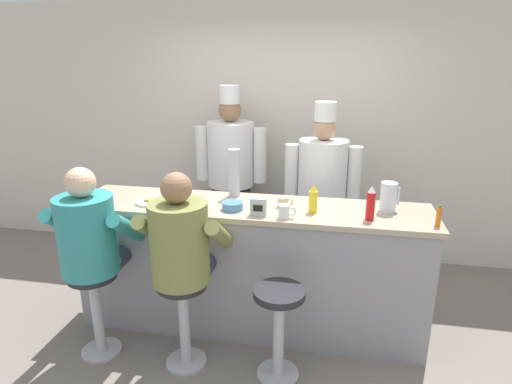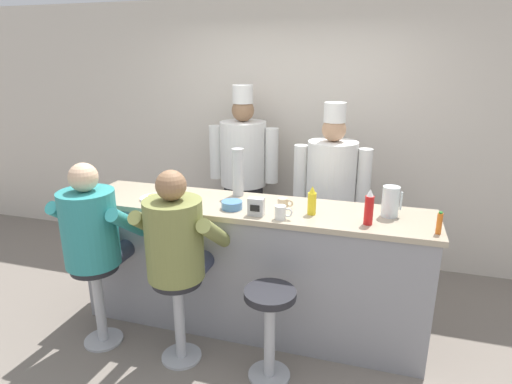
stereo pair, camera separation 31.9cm
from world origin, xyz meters
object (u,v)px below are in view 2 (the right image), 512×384
object	(u,v)px
ketchup_bottle_red	(369,208)
cereal_bowl	(232,205)
coffee_mug_white	(281,212)
napkin_dispenser_chrome	(256,207)
water_pitcher_clear	(391,202)
cup_stack_steel	(238,172)
diner_seated_teal	(94,233)
cook_in_whites_near	(243,169)
breakfast_plate	(155,198)
coffee_mug_tan	(283,203)
empty_stool_round	(270,320)
diner_seated_olive	(177,244)
mustard_bottle_yellow	(312,201)
hot_sauce_bottle_orange	(439,223)
cook_in_whites_far	(331,191)

from	to	relation	value
ketchup_bottle_red	cereal_bowl	distance (m)	0.99
coffee_mug_white	napkin_dispenser_chrome	xyz separation A→B (m)	(-0.19, 0.02, 0.01)
water_pitcher_clear	cup_stack_steel	bearing A→B (deg)	173.12
diner_seated_teal	cook_in_whites_near	bearing A→B (deg)	69.46
breakfast_plate	coffee_mug_tan	xyz separation A→B (m)	(1.03, 0.10, 0.02)
coffee_mug_white	diner_seated_teal	size ratio (longest dim) A/B	0.09
ketchup_bottle_red	water_pitcher_clear	bearing A→B (deg)	55.40
ketchup_bottle_red	coffee_mug_white	distance (m)	0.60
breakfast_plate	napkin_dispenser_chrome	size ratio (longest dim) A/B	1.80
coffee_mug_tan	breakfast_plate	bearing A→B (deg)	-174.52
diner_seated_teal	empty_stool_round	xyz separation A→B (m)	(1.34, -0.03, -0.45)
breakfast_plate	empty_stool_round	bearing A→B (deg)	-23.92
empty_stool_round	coffee_mug_tan	bearing A→B (deg)	95.44
cup_stack_steel	diner_seated_olive	world-z (taller)	diner_seated_olive
mustard_bottle_yellow	hot_sauce_bottle_orange	world-z (taller)	mustard_bottle_yellow
empty_stool_round	ketchup_bottle_red	bearing A→B (deg)	36.73
hot_sauce_bottle_orange	coffee_mug_white	size ratio (longest dim) A/B	1.17
diner_seated_olive	cook_in_whites_far	xyz separation A→B (m)	(0.88, 1.31, 0.07)
mustard_bottle_yellow	water_pitcher_clear	distance (m)	0.55
hot_sauce_bottle_orange	cup_stack_steel	xyz separation A→B (m)	(-1.49, 0.38, 0.12)
cereal_bowl	napkin_dispenser_chrome	xyz separation A→B (m)	(0.21, -0.08, 0.03)
coffee_mug_white	cook_in_whites_far	bearing A→B (deg)	77.38
diner_seated_olive	cook_in_whites_near	xyz separation A→B (m)	(-0.06, 1.63, 0.13)
empty_stool_round	cook_in_whites_far	world-z (taller)	cook_in_whites_far
ketchup_bottle_red	cereal_bowl	size ratio (longest dim) A/B	1.59
cup_stack_steel	cook_in_whites_near	world-z (taller)	cook_in_whites_near
breakfast_plate	cereal_bowl	bearing A→B (deg)	-2.59
cereal_bowl	cook_in_whites_far	size ratio (longest dim) A/B	0.09
coffee_mug_white	cook_in_whites_near	distance (m)	1.50
cereal_bowl	diner_seated_olive	size ratio (longest dim) A/B	0.11
ketchup_bottle_red	cook_in_whites_far	bearing A→B (deg)	111.64
hot_sauce_bottle_orange	water_pitcher_clear	size ratio (longest dim) A/B	0.68
ketchup_bottle_red	cup_stack_steel	size ratio (longest dim) A/B	0.64
diner_seated_olive	hot_sauce_bottle_orange	bearing A→B (deg)	11.85
cereal_bowl	empty_stool_round	xyz separation A→B (m)	(0.42, -0.45, -0.62)
hot_sauce_bottle_orange	diner_seated_teal	world-z (taller)	diner_seated_teal
mustard_bottle_yellow	empty_stool_round	distance (m)	0.87
cup_stack_steel	empty_stool_round	bearing A→B (deg)	-58.05
coffee_mug_white	cereal_bowl	bearing A→B (deg)	165.59
cook_in_whites_near	cook_in_whites_far	size ratio (longest dim) A/B	1.06
diner_seated_olive	cook_in_whites_near	distance (m)	1.64
mustard_bottle_yellow	cup_stack_steel	world-z (taller)	cup_stack_steel
hot_sauce_bottle_orange	cup_stack_steel	bearing A→B (deg)	165.58
mustard_bottle_yellow	napkin_dispenser_chrome	world-z (taller)	mustard_bottle_yellow
breakfast_plate	cup_stack_steel	distance (m)	0.69
mustard_bottle_yellow	hot_sauce_bottle_orange	bearing A→B (deg)	-8.12
diner_seated_olive	coffee_mug_white	bearing A→B (deg)	25.61
napkin_dispenser_chrome	cook_in_whites_far	bearing A→B (deg)	67.04
empty_stool_round	cup_stack_steel	bearing A→B (deg)	121.95
hot_sauce_bottle_orange	coffee_mug_tan	bearing A→B (deg)	169.74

